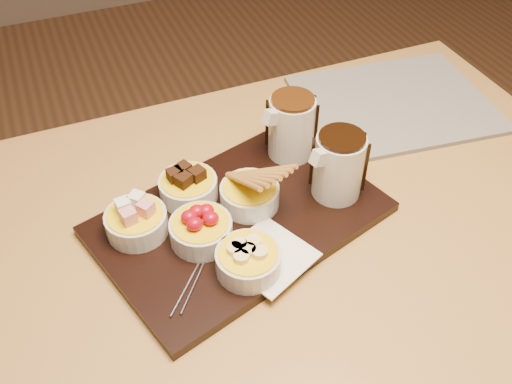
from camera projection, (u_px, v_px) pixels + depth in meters
name	position (u px, v px, depth m)	size (l,w,h in m)	color
dining_table	(286.00, 251.00, 1.05)	(1.20, 0.80, 0.75)	#B08341
serving_board	(240.00, 219.00, 0.96)	(0.46, 0.30, 0.02)	black
napkin	(269.00, 256.00, 0.89)	(0.12, 0.12, 0.00)	white
bowl_marshmallows	(137.00, 223.00, 0.91)	(0.10, 0.10, 0.04)	beige
bowl_cake	(188.00, 188.00, 0.97)	(0.10, 0.10, 0.04)	beige
bowl_strawberries	(201.00, 231.00, 0.90)	(0.10, 0.10, 0.04)	beige
bowl_biscotti	(250.00, 196.00, 0.96)	(0.10, 0.10, 0.04)	beige
bowl_bananas	(248.00, 261.00, 0.86)	(0.10, 0.10, 0.04)	beige
pitcher_dark_chocolate	(338.00, 166.00, 0.95)	(0.08, 0.08, 0.12)	silver
pitcher_milk_chocolate	(291.00, 128.00, 1.03)	(0.08, 0.08, 0.12)	silver
fondue_skewers	(206.00, 250.00, 0.89)	(0.26, 0.03, 0.01)	silver
newspaper	(394.00, 104.00, 1.21)	(0.39, 0.31, 0.01)	beige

